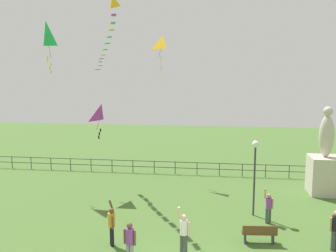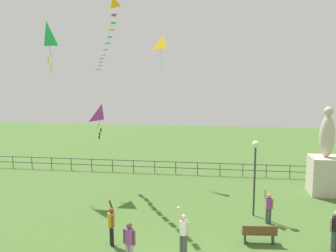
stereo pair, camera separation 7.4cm
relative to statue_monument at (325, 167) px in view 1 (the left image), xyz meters
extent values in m
cube|color=beige|center=(0.00, 0.00, -0.52)|extent=(1.81, 1.81, 2.32)
ellipsoid|color=beige|center=(0.00, 0.00, 1.92)|extent=(0.90, 0.76, 2.56)
sphere|color=beige|center=(0.00, 0.00, 3.45)|extent=(0.56, 0.56, 0.56)
cylinder|color=#38383D|center=(-4.65, -4.19, 0.14)|extent=(0.10, 0.10, 3.64)
sphere|color=white|center=(-4.65, -4.19, 2.11)|extent=(0.36, 0.36, 0.36)
cube|color=brown|center=(-4.72, -7.37, -1.23)|extent=(1.53, 0.53, 0.06)
cube|color=brown|center=(-4.70, -7.55, -1.01)|extent=(1.50, 0.19, 0.36)
cube|color=#333338|center=(-5.31, -7.42, -1.46)|extent=(0.08, 0.36, 0.45)
cube|color=#333338|center=(-4.12, -7.32, -1.46)|extent=(0.08, 0.36, 0.45)
cylinder|color=#3F4C47|center=(-1.75, -7.70, -1.24)|extent=(0.15, 0.15, 0.88)
cylinder|color=black|center=(-1.67, -7.68, -0.49)|extent=(0.32, 0.32, 0.62)
cylinder|color=tan|center=(-1.88, -7.72, -0.53)|extent=(0.10, 0.10, 0.59)
cylinder|color=purple|center=(-9.85, -9.97, -0.50)|extent=(0.32, 0.32, 0.62)
sphere|color=brown|center=(-9.85, -9.97, -0.07)|extent=(0.23, 0.23, 0.23)
cylinder|color=brown|center=(-9.65, -10.02, -0.54)|extent=(0.10, 0.10, 0.59)
cylinder|color=brown|center=(-10.06, -9.92, -0.54)|extent=(0.10, 0.10, 0.59)
cylinder|color=black|center=(-11.05, -8.40, -1.25)|extent=(0.15, 0.15, 0.85)
cylinder|color=black|center=(-10.97, -8.54, -1.25)|extent=(0.15, 0.15, 0.85)
cylinder|color=orange|center=(-11.01, -8.47, -0.53)|extent=(0.31, 0.31, 0.60)
sphere|color=brown|center=(-11.01, -8.47, -0.11)|extent=(0.23, 0.23, 0.23)
cylinder|color=brown|center=(-11.07, -8.27, 0.01)|extent=(0.27, 0.21, 0.57)
cylinder|color=brown|center=(-10.91, -8.65, -0.56)|extent=(0.09, 0.09, 0.57)
cylinder|color=#3F4C47|center=(-4.10, -5.15, -1.30)|extent=(0.13, 0.13, 0.76)
cylinder|color=#3F4C47|center=(-3.95, -5.13, -1.30)|extent=(0.13, 0.13, 0.76)
cylinder|color=purple|center=(-4.02, -5.14, -0.65)|extent=(0.28, 0.28, 0.54)
sphere|color=tan|center=(-4.02, -5.14, -0.27)|extent=(0.21, 0.21, 0.21)
cylinder|color=tan|center=(-4.21, -5.11, -0.17)|extent=(0.10, 0.17, 0.52)
cylinder|color=tan|center=(-3.84, -5.12, -0.68)|extent=(0.08, 0.08, 0.51)
cylinder|color=#3F4C47|center=(-7.96, -8.85, -1.25)|extent=(0.15, 0.15, 0.87)
cylinder|color=#3F4C47|center=(-7.80, -8.89, -1.25)|extent=(0.15, 0.15, 0.87)
cylinder|color=white|center=(-7.88, -8.87, -0.51)|extent=(0.32, 0.32, 0.61)
sphere|color=beige|center=(-7.88, -8.87, -0.08)|extent=(0.23, 0.23, 0.23)
cylinder|color=beige|center=(-8.07, -8.77, 0.04)|extent=(0.15, 0.26, 0.59)
cylinder|color=beige|center=(-7.68, -8.92, -0.54)|extent=(0.10, 0.10, 0.58)
pyramid|color=#B22DB2|center=(-13.49, -1.80, 3.31)|extent=(0.82, 1.10, 1.06)
cylinder|color=#4C381E|center=(-13.71, -1.71, 2.79)|extent=(0.45, 0.20, 1.06)
cube|color=black|center=(-13.64, -1.68, 2.27)|extent=(0.08, 0.05, 0.20)
cube|color=black|center=(-13.71, -1.71, 2.05)|extent=(0.10, 0.02, 0.20)
cube|color=black|center=(-13.74, -1.73, 1.83)|extent=(0.11, 0.04, 0.21)
pyramid|color=yellow|center=(-10.50, 3.17, 7.83)|extent=(1.11, 0.95, 0.98)
cylinder|color=#4C381E|center=(-10.63, 2.98, 7.35)|extent=(0.27, 0.39, 0.98)
cube|color=white|center=(-10.60, 3.00, 6.86)|extent=(0.09, 0.02, 0.20)
cube|color=white|center=(-10.61, 2.99, 6.64)|extent=(0.10, 0.04, 0.20)
cube|color=white|center=(-10.59, 3.00, 6.42)|extent=(0.11, 0.02, 0.21)
cube|color=white|center=(-10.59, 3.00, 6.20)|extent=(0.10, 0.05, 0.20)
cube|color=white|center=(-10.63, 2.98, 5.98)|extent=(0.08, 0.02, 0.20)
pyramid|color=#1EB759|center=(-17.11, -1.15, 8.11)|extent=(0.73, 0.54, 1.47)
cylinder|color=#4C381E|center=(-17.10, -0.91, 7.38)|extent=(0.05, 0.50, 1.47)
cube|color=yellow|center=(-17.18, -0.95, 6.68)|extent=(0.11, 0.05, 0.21)
cube|color=yellow|center=(-17.18, -0.96, 6.46)|extent=(0.09, 0.03, 0.20)
cube|color=yellow|center=(-17.02, -0.87, 6.24)|extent=(0.11, 0.02, 0.21)
cube|color=yellow|center=(-17.08, -0.90, 6.02)|extent=(0.11, 0.04, 0.21)
cube|color=yellow|center=(-17.03, -0.88, 5.80)|extent=(0.10, 0.03, 0.21)
cone|color=yellow|center=(-11.77, -4.78, 9.18)|extent=(0.92, 0.95, 0.71)
cube|color=#B22DB2|center=(-11.87, -4.48, 8.58)|extent=(0.43, 0.68, 0.03)
cube|color=#1EB759|center=(-12.09, -3.88, 8.27)|extent=(0.46, 0.68, 0.03)
cube|color=yellow|center=(-12.36, -3.30, 8.00)|extent=(0.51, 0.68, 0.03)
cube|color=#19B2B2|center=(-12.65, -2.72, 7.68)|extent=(0.49, 0.68, 0.03)
cube|color=#1EB759|center=(-12.95, -2.16, 7.39)|extent=(0.54, 0.67, 0.03)
cube|color=#1EB759|center=(-13.27, -1.60, 7.08)|extent=(0.51, 0.68, 0.03)
cube|color=yellow|center=(-13.56, -1.03, 6.80)|extent=(0.50, 0.68, 0.03)
cube|color=#B22DB2|center=(-13.86, -0.47, 6.60)|extent=(0.53, 0.68, 0.03)
cube|color=#198CD1|center=(-14.12, 0.12, 6.43)|extent=(0.42, 0.68, 0.03)
cube|color=#1EB759|center=(-14.37, 0.70, 6.21)|extent=(0.53, 0.68, 0.03)
cube|color=#B22DB2|center=(-14.71, 1.25, 5.97)|extent=(0.56, 0.67, 0.03)
cylinder|color=#4C4742|center=(-22.53, 3.20, -1.21)|extent=(0.06, 0.06, 0.95)
cylinder|color=#4C4742|center=(-20.94, 3.20, -1.21)|extent=(0.06, 0.06, 0.95)
cylinder|color=#4C4742|center=(-19.31, 3.20, -1.21)|extent=(0.06, 0.06, 0.95)
cylinder|color=#4C4742|center=(-17.71, 3.20, -1.21)|extent=(0.06, 0.06, 0.95)
cylinder|color=#4C4742|center=(-16.08, 3.20, -1.21)|extent=(0.06, 0.06, 0.95)
cylinder|color=#4C4742|center=(-14.43, 3.20, -1.21)|extent=(0.06, 0.06, 0.95)
cylinder|color=#4C4742|center=(-12.81, 3.20, -1.21)|extent=(0.06, 0.06, 0.95)
cylinder|color=#4C4742|center=(-11.18, 3.20, -1.21)|extent=(0.06, 0.06, 0.95)
cylinder|color=#4C4742|center=(-9.60, 3.20, -1.21)|extent=(0.06, 0.06, 0.95)
cylinder|color=#4C4742|center=(-7.99, 3.20, -1.21)|extent=(0.06, 0.06, 0.95)
cylinder|color=#4C4742|center=(-6.36, 3.20, -1.21)|extent=(0.06, 0.06, 0.95)
cylinder|color=#4C4742|center=(-4.72, 3.20, -1.21)|extent=(0.06, 0.06, 0.95)
cylinder|color=#4C4742|center=(-3.08, 3.20, -1.21)|extent=(0.06, 0.06, 0.95)
cylinder|color=#4C4742|center=(-1.45, 3.20, -1.21)|extent=(0.06, 0.06, 0.95)
cylinder|color=#4C4742|center=(0.15, 3.20, -1.21)|extent=(0.06, 0.06, 0.95)
cylinder|color=#4C4742|center=(1.74, 3.20, -1.21)|extent=(0.06, 0.06, 0.95)
cube|color=#4C4742|center=(-7.80, 3.20, -0.77)|extent=(36.00, 0.05, 0.05)
cube|color=#4C4742|center=(-7.80, 3.20, -1.21)|extent=(36.00, 0.05, 0.05)
camera|label=1|loc=(-6.66, -22.77, 5.60)|focal=38.79mm
camera|label=2|loc=(-6.59, -22.76, 5.60)|focal=38.79mm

